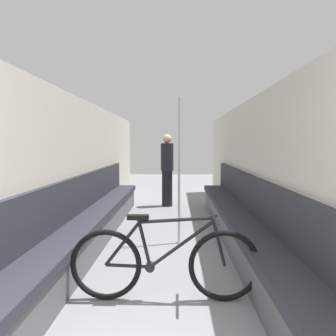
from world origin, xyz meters
name	(u,v)px	position (x,y,z in m)	size (l,w,h in m)	color
wall_left	(73,171)	(-1.34, 3.85, 1.08)	(0.10, 10.89, 2.17)	beige
wall_right	(259,172)	(1.34, 3.85, 1.08)	(0.10, 10.89, 2.17)	beige
bench_seat_row_left	(91,223)	(-1.09, 3.86, 0.33)	(0.46, 6.27, 1.02)	#5B5B60
bench_seat_row_right	(241,224)	(1.09, 3.86, 0.33)	(0.46, 6.27, 1.02)	#5B5B60
bicycle	(165,263)	(0.05, 2.18, 0.36)	(1.79, 0.46, 0.88)	black
grab_pole_near	(179,173)	(0.20, 3.97, 1.05)	(0.08, 0.08, 2.15)	gray
passenger_standing	(167,169)	(-0.06, 6.89, 0.88)	(0.30, 0.30, 1.70)	black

